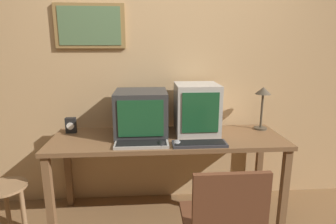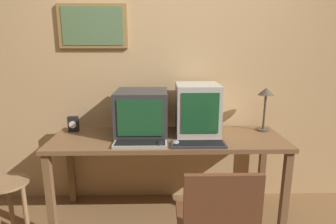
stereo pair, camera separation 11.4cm
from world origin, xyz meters
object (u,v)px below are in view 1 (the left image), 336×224
(keyboard_side, at_px, (200,144))
(mouse_near_keyboard, at_px, (177,143))
(mouse_far_corner, at_px, (161,144))
(keyboard_main, at_px, (142,144))
(desk_lamp, at_px, (263,97))
(side_stool, at_px, (7,200))
(monitor_left, at_px, (141,113))
(monitor_right, at_px, (196,109))
(desk_clock, at_px, (71,125))

(keyboard_side, xyz_separation_m, mouse_near_keyboard, (-0.18, 0.02, 0.00))
(keyboard_side, distance_m, mouse_far_corner, 0.30)
(mouse_near_keyboard, bearing_deg, keyboard_main, -179.98)
(keyboard_main, xyz_separation_m, keyboard_side, (0.45, -0.02, -0.00))
(keyboard_side, bearing_deg, desk_lamp, 31.09)
(side_stool, bearing_deg, desk_lamp, 11.23)
(desk_lamp, relative_size, side_stool, 0.81)
(monitor_left, height_order, mouse_far_corner, monitor_left)
(monitor_right, distance_m, desk_clock, 1.11)
(desk_lamp, bearing_deg, side_stool, -168.77)
(monitor_left, bearing_deg, keyboard_side, -33.25)
(keyboard_main, relative_size, mouse_near_keyboard, 3.87)
(desk_clock, relative_size, desk_lamp, 0.35)
(keyboard_main, height_order, side_stool, keyboard_main)
(keyboard_main, distance_m, mouse_far_corner, 0.15)
(keyboard_main, xyz_separation_m, mouse_near_keyboard, (0.27, 0.00, 0.00))
(keyboard_main, height_order, mouse_near_keyboard, mouse_near_keyboard)
(monitor_right, bearing_deg, keyboard_side, -94.84)
(monitor_right, bearing_deg, mouse_far_corner, -135.45)
(keyboard_side, bearing_deg, mouse_near_keyboard, 173.02)
(monitor_left, relative_size, mouse_far_corner, 3.71)
(desk_clock, bearing_deg, mouse_far_corner, -26.96)
(side_stool, bearing_deg, monitor_right, 13.34)
(monitor_right, height_order, side_stool, monitor_right)
(keyboard_side, height_order, side_stool, keyboard_side)
(keyboard_main, bearing_deg, desk_clock, 148.94)
(keyboard_main, distance_m, keyboard_side, 0.45)
(monitor_left, bearing_deg, keyboard_main, -89.18)
(mouse_near_keyboard, bearing_deg, mouse_far_corner, -171.46)
(monitor_right, bearing_deg, desk_clock, 176.04)
(monitor_left, distance_m, side_stool, 1.23)
(monitor_left, relative_size, keyboard_side, 1.03)
(monitor_left, xyz_separation_m, monitor_right, (0.48, 0.03, 0.03))
(mouse_near_keyboard, xyz_separation_m, desk_clock, (-0.90, 0.38, 0.05))
(desk_clock, xyz_separation_m, desk_lamp, (1.72, -0.01, 0.23))
(mouse_far_corner, relative_size, side_stool, 0.24)
(monitor_left, relative_size, side_stool, 0.90)
(mouse_far_corner, height_order, desk_clock, desk_clock)
(mouse_far_corner, bearing_deg, keyboard_main, 173.12)
(desk_clock, bearing_deg, keyboard_side, -20.36)
(keyboard_side, relative_size, desk_clock, 3.09)
(mouse_near_keyboard, height_order, side_stool, mouse_near_keyboard)
(side_stool, bearing_deg, keyboard_side, 1.34)
(keyboard_main, bearing_deg, keyboard_side, -2.73)
(monitor_left, height_order, mouse_near_keyboard, monitor_left)
(monitor_right, xyz_separation_m, mouse_far_corner, (-0.32, -0.32, -0.20))
(keyboard_main, distance_m, desk_clock, 0.73)
(mouse_near_keyboard, relative_size, desk_lamp, 0.28)
(monitor_right, xyz_separation_m, keyboard_main, (-0.48, -0.30, -0.20))
(keyboard_main, distance_m, side_stool, 1.11)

